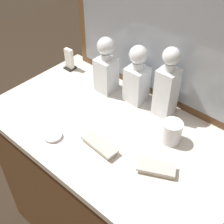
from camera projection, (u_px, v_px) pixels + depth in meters
dresser at (112, 188)px, 1.47m from camera, size 1.04×0.61×0.84m
dresser_mirror at (163, 12)px, 1.10m from camera, size 0.91×0.03×0.77m
crystal_decanter_front at (106, 70)px, 1.31m from camera, size 0.08×0.08×0.26m
crystal_decanter_center at (167, 89)px, 1.17m from camera, size 0.08×0.08×0.31m
crystal_decanter_right at (137, 80)px, 1.25m from camera, size 0.09×0.09×0.27m
crystal_tumbler_rear at (171, 133)px, 1.11m from camera, size 0.08×0.08×0.09m
silver_brush_rear at (156, 169)px, 1.02m from camera, size 0.14×0.11×0.02m
silver_brush_right at (100, 145)px, 1.10m from camera, size 0.15×0.07×0.02m
porcelain_dish at (53, 136)px, 1.14m from camera, size 0.07×0.07×0.01m
napkin_holder at (69, 61)px, 1.48m from camera, size 0.05×0.05×0.11m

